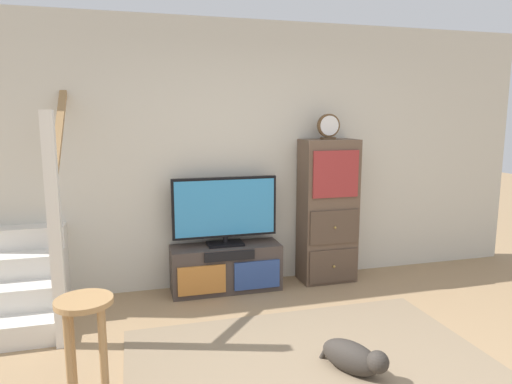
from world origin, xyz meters
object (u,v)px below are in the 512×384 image
bar_stool_near (85,326)px  media_console (226,268)px  dog (354,358)px  television (225,209)px  side_cabinet (328,211)px  desk_clock (329,127)px

bar_stool_near → media_console: bearing=53.7°
bar_stool_near → dog: bearing=-3.9°
television → bar_stool_near: television is taller
side_cabinet → dog: size_ratio=3.06×
television → bar_stool_near: bearing=-125.9°
bar_stool_near → television: bearing=54.1°
media_console → desk_clock: desk_clock is taller
television → bar_stool_near: (-1.19, -1.65, -0.32)m
media_console → bar_stool_near: bearing=-126.3°
television → dog: bearing=-73.2°
side_cabinet → bar_stool_near: bearing=-144.6°
bar_stool_near → dog: (1.73, -0.12, -0.40)m
media_console → television: television is taller
media_console → desk_clock: (1.08, -0.00, 1.41)m
dog → bar_stool_near: bearing=176.1°
television → desk_clock: (1.08, -0.03, 0.81)m
side_cabinet → dog: bearing=-108.2°
desk_clock → bar_stool_near: desk_clock is taller
television → side_cabinet: bearing=-0.7°
television → desk_clock: desk_clock is taller
desk_clock → media_console: bearing=179.7°
media_console → side_cabinet: side_cabinet is taller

